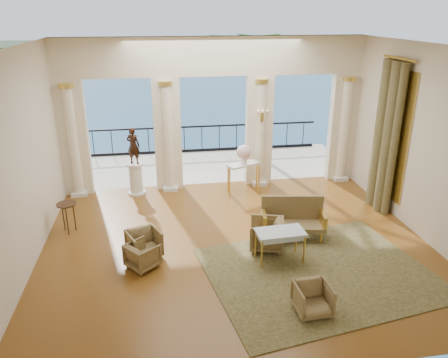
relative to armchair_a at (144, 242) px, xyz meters
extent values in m
plane|color=#43230D|center=(2.13, 0.17, -0.35)|extent=(9.00, 9.00, 0.00)
plane|color=beige|center=(2.13, -3.83, 1.90)|extent=(9.00, 0.00, 9.00)
plane|color=beige|center=(-2.37, 0.17, 1.90)|extent=(0.00, 8.00, 8.00)
plane|color=beige|center=(6.63, 0.17, 1.90)|extent=(0.00, 8.00, 8.00)
plane|color=white|center=(2.13, 0.17, 4.15)|extent=(9.00, 9.00, 0.00)
cube|color=#FEF0CC|center=(2.13, 4.02, 3.60)|extent=(9.00, 0.30, 1.10)
cube|color=#FEF0CC|center=(-1.97, 4.02, 1.35)|extent=(0.80, 0.30, 3.40)
cylinder|color=#FEF0CC|center=(-1.97, 3.84, 1.25)|extent=(0.28, 0.28, 3.20)
cylinder|color=gold|center=(-1.97, 3.84, 2.90)|extent=(0.40, 0.40, 0.12)
cube|color=silver|center=(-1.97, 3.84, -0.29)|extent=(0.45, 0.45, 0.12)
cube|color=#FEF0CC|center=(0.73, 4.02, 1.35)|extent=(0.80, 0.30, 3.40)
cylinder|color=#FEF0CC|center=(0.73, 3.84, 1.25)|extent=(0.28, 0.28, 3.20)
cylinder|color=gold|center=(0.73, 3.84, 2.90)|extent=(0.40, 0.40, 0.12)
cube|color=silver|center=(0.73, 3.84, -0.29)|extent=(0.45, 0.45, 0.12)
cube|color=#FEF0CC|center=(3.53, 4.02, 1.35)|extent=(0.80, 0.30, 3.40)
cylinder|color=#FEF0CC|center=(3.53, 3.84, 1.25)|extent=(0.28, 0.28, 3.20)
cylinder|color=gold|center=(3.53, 3.84, 2.90)|extent=(0.40, 0.40, 0.12)
cube|color=silver|center=(3.53, 3.84, -0.29)|extent=(0.45, 0.45, 0.12)
cube|color=#FEF0CC|center=(6.23, 4.02, 1.35)|extent=(0.80, 0.30, 3.40)
cylinder|color=#FEF0CC|center=(6.23, 3.84, 1.25)|extent=(0.28, 0.28, 3.20)
cylinder|color=gold|center=(6.23, 3.84, 2.90)|extent=(0.40, 0.40, 0.12)
cube|color=silver|center=(6.23, 3.84, -0.29)|extent=(0.45, 0.45, 0.12)
cube|color=#B9B09B|center=(2.13, 5.97, -0.40)|extent=(10.00, 3.60, 0.10)
cube|color=black|center=(2.13, 7.57, 0.65)|extent=(9.00, 0.06, 0.06)
cube|color=black|center=(2.13, 7.57, -0.30)|extent=(9.00, 0.06, 0.10)
cylinder|color=black|center=(2.13, 7.57, 0.15)|extent=(0.03, 0.03, 1.00)
cylinder|color=black|center=(-1.97, 7.57, 0.15)|extent=(0.03, 0.03, 1.00)
cylinder|color=black|center=(6.23, 7.57, 0.15)|extent=(0.03, 0.03, 1.00)
cylinder|color=#4C3823|center=(4.13, 6.77, 1.75)|extent=(0.20, 0.20, 4.20)
plane|color=#1A527E|center=(2.13, 60.17, -6.35)|extent=(160.00, 160.00, 0.00)
cylinder|color=#484324|center=(6.43, 1.22, 1.65)|extent=(0.26, 0.26, 4.00)
cylinder|color=#484324|center=(6.39, 1.67, 1.65)|extent=(0.32, 0.32, 4.00)
cylinder|color=#484324|center=(6.43, 2.12, 1.65)|extent=(0.26, 0.26, 4.00)
cylinder|color=gold|center=(6.48, 1.67, 3.70)|extent=(0.08, 1.40, 0.08)
cube|color=gold|center=(6.60, 1.67, 1.75)|extent=(0.04, 1.60, 3.40)
cube|color=gold|center=(3.53, 3.70, 1.85)|extent=(0.10, 0.04, 0.25)
cylinder|color=gold|center=(3.39, 3.62, 1.95)|extent=(0.02, 0.02, 0.22)
cylinder|color=gold|center=(3.53, 3.62, 1.95)|extent=(0.02, 0.02, 0.22)
cylinder|color=gold|center=(3.67, 3.62, 1.95)|extent=(0.02, 0.02, 0.22)
cube|color=#323719|center=(3.63, -1.27, -0.34)|extent=(5.08, 4.25, 0.02)
imported|color=#493821|center=(0.00, 0.00, 0.00)|extent=(0.86, 0.84, 0.69)
imported|color=#493821|center=(3.04, -2.47, -0.02)|extent=(0.65, 0.61, 0.64)
imported|color=#493821|center=(2.78, -0.07, 0.04)|extent=(0.87, 0.91, 0.78)
imported|color=#493821|center=(-0.03, -0.44, -0.04)|extent=(0.82, 0.82, 0.62)
cube|color=#493821|center=(3.53, 0.27, -0.01)|extent=(1.59, 0.85, 0.11)
cube|color=#493821|center=(3.57, 0.56, 0.35)|extent=(1.50, 0.33, 0.61)
cube|color=gold|center=(2.83, 0.38, 0.19)|extent=(0.19, 0.62, 0.29)
cube|color=gold|center=(4.22, 0.16, 0.19)|extent=(0.19, 0.62, 0.29)
cylinder|color=gold|center=(2.85, 0.13, -0.21)|extent=(0.06, 0.06, 0.28)
cylinder|color=gold|center=(4.13, -0.08, -0.21)|extent=(0.06, 0.06, 0.28)
cylinder|color=gold|center=(2.93, 0.61, -0.21)|extent=(0.06, 0.06, 0.28)
cylinder|color=gold|center=(4.20, 0.41, -0.21)|extent=(0.06, 0.06, 0.28)
cube|color=#ABCBDA|center=(2.94, -0.64, 0.35)|extent=(1.08, 0.63, 0.05)
cylinder|color=gold|center=(2.48, -0.90, -0.01)|extent=(0.04, 0.04, 0.67)
cylinder|color=gold|center=(3.43, -0.85, -0.01)|extent=(0.04, 0.04, 0.67)
cylinder|color=gold|center=(2.45, -0.42, -0.01)|extent=(0.04, 0.04, 0.67)
cylinder|color=gold|center=(3.40, -0.37, -0.01)|extent=(0.04, 0.04, 0.67)
cylinder|color=silver|center=(-0.28, 3.67, -0.31)|extent=(0.53, 0.53, 0.07)
cylinder|color=silver|center=(-0.28, 3.67, 0.14)|extent=(0.39, 0.39, 0.85)
cylinder|color=silver|center=(-0.28, 3.67, 0.60)|extent=(0.49, 0.49, 0.05)
imported|color=#301E15|center=(-0.28, 3.67, 1.17)|extent=(0.47, 0.40, 1.09)
cube|color=silver|center=(2.90, 3.22, 0.57)|extent=(1.06, 0.76, 0.06)
cylinder|color=gold|center=(2.55, 2.92, 0.10)|extent=(0.05, 0.05, 0.89)
cylinder|color=gold|center=(3.36, 3.28, 0.10)|extent=(0.05, 0.05, 0.89)
cylinder|color=gold|center=(2.44, 3.17, 0.10)|extent=(0.05, 0.05, 0.89)
cylinder|color=gold|center=(3.25, 3.53, 0.10)|extent=(0.05, 0.05, 0.89)
cylinder|color=white|center=(2.90, 3.22, 0.73)|extent=(0.21, 0.21, 0.27)
sphere|color=#CD8F9B|center=(2.90, 3.22, 0.95)|extent=(0.43, 0.43, 0.43)
cylinder|color=black|center=(-1.87, 1.46, 0.41)|extent=(0.48, 0.48, 0.03)
cylinder|color=black|center=(-1.73, 1.54, 0.03)|extent=(0.03, 0.03, 0.74)
cylinder|color=black|center=(-2.00, 1.54, 0.03)|extent=(0.03, 0.03, 0.74)
cylinder|color=black|center=(-1.87, 1.31, 0.03)|extent=(0.03, 0.03, 0.74)
camera|label=1|loc=(0.42, -8.72, 4.84)|focal=35.00mm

